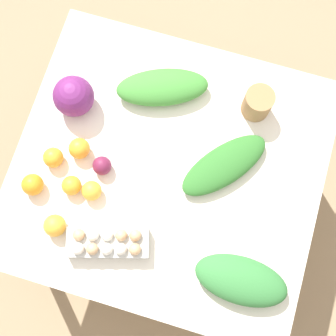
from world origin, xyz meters
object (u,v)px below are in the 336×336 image
paper_bag (258,103)px  orange_5 (92,191)px  orange_1 (53,157)px  greens_bunch_scallion (224,165)px  cabbage_purple (74,96)px  egg_carton (108,243)px  beet_root (102,166)px  greens_bunch_chard (162,87)px  orange_4 (55,226)px  orange_2 (33,185)px  orange_3 (79,148)px  orange_0 (71,185)px  greens_bunch_beet_tops (241,280)px

paper_bag → orange_5: bearing=44.8°
orange_1 → orange_5: orange_1 is taller
greens_bunch_scallion → orange_1: orange_1 is taller
cabbage_purple → egg_carton: (-0.29, 0.49, -0.04)m
cabbage_purple → beet_root: 0.29m
greens_bunch_scallion → orange_1: 0.65m
egg_carton → greens_bunch_chard: 0.63m
orange_1 → orange_4: size_ratio=0.93×
orange_2 → orange_5: size_ratio=1.10×
cabbage_purple → greens_bunch_scallion: bearing=172.3°
egg_carton → orange_3: size_ratio=3.89×
orange_0 → orange_3: 0.14m
greens_bunch_chard → egg_carton: bearing=88.6°
paper_bag → beet_root: paper_bag is taller
orange_3 → orange_5: 0.17m
greens_bunch_chard → orange_3: greens_bunch_chard is taller
cabbage_purple → greens_bunch_beet_tops: bearing=148.8°
paper_bag → orange_4: size_ratio=1.53×
greens_bunch_scallion → orange_0: 0.58m
greens_bunch_beet_tops → orange_0: (0.69, -0.15, -0.01)m
orange_1 → beet_root: bearing=-172.9°
cabbage_purple → orange_1: 0.25m
egg_carton → beet_root: egg_carton is taller
egg_carton → orange_0: (0.20, -0.16, -0.01)m
orange_4 → orange_5: orange_4 is taller
beet_root → egg_carton: bearing=112.8°
egg_carton → orange_5: bearing=109.8°
orange_0 → orange_4: orange_4 is taller
greens_bunch_chard → beet_root: (0.13, 0.36, -0.01)m
orange_2 → greens_bunch_chard: bearing=-124.6°
orange_3 → egg_carton: bearing=125.2°
greens_bunch_scallion → greens_bunch_chard: bearing=-36.3°
orange_0 → greens_bunch_scallion: bearing=-155.5°
beet_root → orange_4: size_ratio=0.88×
greens_bunch_beet_tops → orange_4: bearing=0.5°
greens_bunch_beet_tops → orange_4: greens_bunch_beet_tops is taller
cabbage_purple → orange_3: cabbage_purple is taller
paper_bag → orange_1: paper_bag is taller
cabbage_purple → beet_root: (-0.18, 0.22, -0.04)m
orange_1 → orange_3: size_ratio=0.96×
beet_root → orange_0: size_ratio=0.98×
beet_root → orange_2: bearing=32.7°
greens_bunch_scallion → orange_1: (0.63, 0.16, 0.01)m
paper_bag → orange_1: bearing=31.7°
greens_bunch_chard → orange_4: bearing=70.7°
orange_4 → cabbage_purple: bearing=-79.7°
paper_bag → orange_3: paper_bag is taller
orange_2 → orange_0: bearing=-164.2°
egg_carton → orange_2: (0.34, -0.12, -0.00)m
greens_bunch_scallion → orange_4: bearing=36.7°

